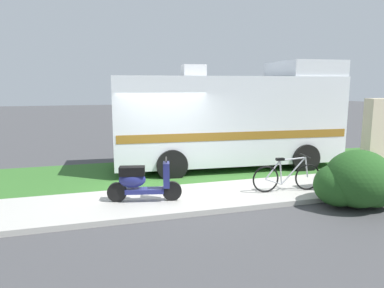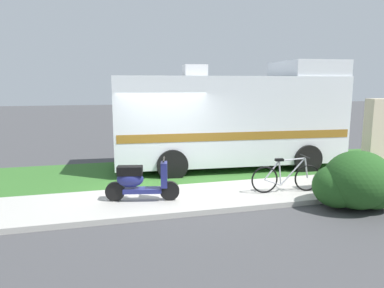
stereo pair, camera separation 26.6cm
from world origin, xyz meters
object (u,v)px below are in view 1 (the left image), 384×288
at_px(scooter, 142,181).
at_px(pickup_truck_near, 232,123).
at_px(motorhome_rv, 229,118).
at_px(bicycle, 287,176).

relative_size(scooter, pickup_truck_near, 0.29).
distance_m(motorhome_rv, bicycle, 3.43).
bearing_deg(scooter, pickup_truck_near, 54.48).
bearing_deg(bicycle, motorhome_rv, 94.09).
xyz_separation_m(motorhome_rv, bicycle, (0.23, -3.23, -1.15)).
xyz_separation_m(scooter, pickup_truck_near, (5.28, 7.39, 0.38)).
distance_m(bicycle, pickup_truck_near, 7.86).
height_order(motorhome_rv, pickup_truck_near, motorhome_rv).
bearing_deg(pickup_truck_near, bicycle, -102.86).
distance_m(motorhome_rv, pickup_truck_near, 4.89).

